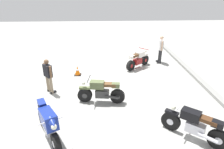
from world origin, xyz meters
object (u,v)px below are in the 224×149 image
Objects in this scene: person_in_white_shirt at (161,48)px; traffic_cone at (77,71)px; motorcycle_cream_vintage at (138,60)px; motorcycle_olive_vintage at (101,92)px; motorcycle_black_cruiser at (195,125)px; person_in_black_shirt at (48,74)px; motorcycle_blue_sportbike at (48,123)px.

person_in_white_shirt is 5.30m from traffic_cone.
motorcycle_cream_vintage is 0.79× the size of motorcycle_olive_vintage.
motorcycle_black_cruiser is 6.88m from person_in_white_shirt.
person_in_black_shirt reaches higher than motorcycle_olive_vintage.
traffic_cone is at bearing 152.69° from motorcycle_cream_vintage.
traffic_cone is (-1.86, 1.02, -0.63)m from person_in_black_shirt.
motorcycle_blue_sportbike is 8.45m from person_in_white_shirt.
person_in_black_shirt is 2.22m from traffic_cone.
motorcycle_olive_vintage is (3.74, -2.15, 0.00)m from motorcycle_cream_vintage.
person_in_white_shirt is 1.08× the size of person_in_black_shirt.
motorcycle_black_cruiser reaches higher than traffic_cone.
motorcycle_cream_vintage is at bearing -10.07° from person_in_black_shirt.
motorcycle_black_cruiser is at bearing 86.86° from person_in_white_shirt.
motorcycle_olive_vintage is 3.11m from traffic_cone.
motorcycle_blue_sportbike is 3.39× the size of traffic_cone.
motorcycle_black_cruiser is at bearing 148.43° from motorcycle_olive_vintage.
motorcycle_olive_vintage is at bearing -162.19° from motorcycle_cream_vintage.
motorcycle_black_cruiser is (6.03, 0.71, 0.03)m from motorcycle_cream_vintage.
motorcycle_cream_vintage is 6.07m from motorcycle_black_cruiser.
person_in_white_shirt is at bearing -11.24° from person_in_black_shirt.
motorcycle_cream_vintage is at bearing 117.74° from motorcycle_blue_sportbike.
motorcycle_blue_sportbike is at bearing 36.82° from motorcycle_black_cruiser.
motorcycle_cream_vintage is at bearing 30.88° from person_in_white_shirt.
motorcycle_blue_sportbike reaches higher than motorcycle_black_cruiser.
traffic_cone is (-5.10, -4.16, -0.26)m from motorcycle_black_cruiser.
motorcycle_cream_vintage is 4.32m from motorcycle_olive_vintage.
motorcycle_olive_vintage is 1.24× the size of person_in_black_shirt.
person_in_white_shirt is (-6.58, 5.28, 0.38)m from motorcycle_blue_sportbike.
person_in_black_shirt is at bearing 34.45° from person_in_white_shirt.
traffic_cone is (1.71, -4.97, -0.72)m from person_in_white_shirt.
motorcycle_blue_sportbike is (2.05, -1.61, 0.11)m from motorcycle_olive_vintage.
person_in_white_shirt is at bearing 111.95° from motorcycle_blue_sportbike.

